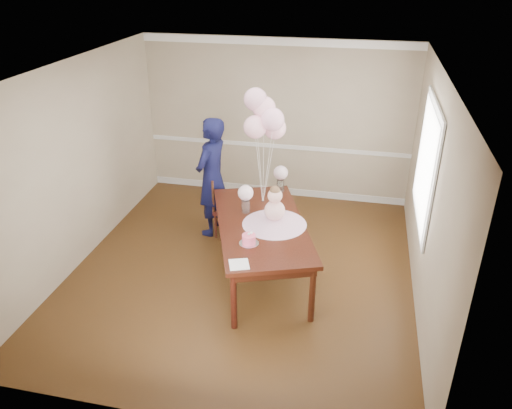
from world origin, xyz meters
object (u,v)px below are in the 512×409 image
object	(u,v)px
dining_chair_seat	(226,208)
woman	(212,177)
birthday_cake	(249,239)
dining_table_top	(261,225)

from	to	relation	value
dining_chair_seat	woman	xyz separation A→B (m)	(-0.20, -0.01, 0.49)
birthday_cake	woman	bearing A→B (deg)	120.74
birthday_cake	dining_table_top	bearing A→B (deg)	85.92
dining_table_top	woman	bearing A→B (deg)	113.29
birthday_cake	woman	world-z (taller)	woman
birthday_cake	dining_chair_seat	world-z (taller)	birthday_cake
dining_table_top	dining_chair_seat	bearing A→B (deg)	106.35
birthday_cake	dining_chair_seat	xyz separation A→B (m)	(-0.72, 1.56, -0.45)
dining_table_top	dining_chair_seat	size ratio (longest dim) A/B	5.31
dining_table_top	dining_chair_seat	world-z (taller)	dining_table_top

